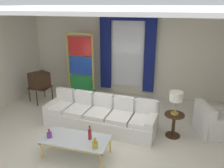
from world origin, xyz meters
The scene contains 15 objects.
ground_plane centered at (0.00, 0.00, 0.00)m, with size 16.00×16.00×0.00m, color silver.
wall_rear centered at (0.00, 3.06, 1.50)m, with size 8.00×0.12×3.00m, color silver.
ceiling_slab centered at (0.00, 0.80, 3.02)m, with size 8.00×7.60×0.04m, color white.
curtained_window centered at (-0.10, 2.89, 1.74)m, with size 2.00×0.17×2.70m.
couch_white_long centered at (-0.24, 0.44, 0.31)m, with size 2.98×1.14×0.86m.
coffee_table centered at (-0.34, -0.93, 0.38)m, with size 1.39×0.69×0.41m.
bottle_blue_decanter centered at (0.16, -1.13, 0.49)m, with size 0.11×0.11×0.23m.
bottle_crystal_tall centered at (-0.91, -1.03, 0.48)m, with size 0.10×0.10×0.20m.
bottle_amber_squat centered at (-0.06, -0.85, 0.54)m, with size 0.07×0.07×0.31m.
vintage_tv centered at (-2.70, 1.48, 0.73)m, with size 0.72×0.75×1.35m.
armchair_white centered at (2.56, 0.83, 0.29)m, with size 1.05×1.04×0.80m.
stained_glass_divider centered at (-1.58, 2.31, 1.06)m, with size 0.95×0.05×2.20m.
peacock_figurine centered at (-1.05, 1.88, 0.22)m, with size 0.44×0.60×0.50m.
round_side_table centered at (1.62, 0.44, 0.36)m, with size 0.48×0.48×0.59m.
table_lamp_brass centered at (1.62, 0.44, 1.03)m, with size 0.32×0.32×0.57m.
Camera 1 is at (1.55, -4.83, 3.10)m, focal length 37.45 mm.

